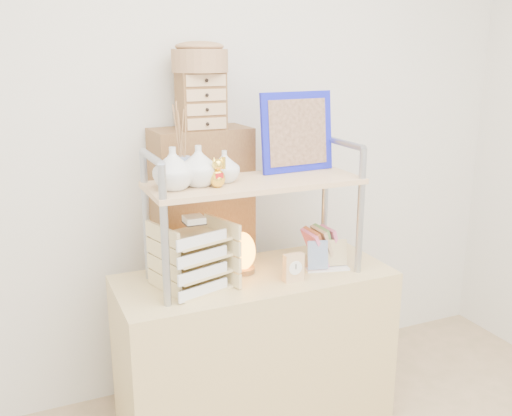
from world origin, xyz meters
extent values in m
cube|color=silver|center=(0.00, 1.70, 1.30)|extent=(3.40, 0.02, 2.60)
cube|color=tan|center=(0.00, 1.20, 0.38)|extent=(1.20, 0.50, 0.75)
cube|color=brown|center=(-0.11, 1.57, 0.68)|extent=(0.46, 0.26, 1.35)
cylinder|color=#979BA5|center=(-0.43, 1.05, 1.02)|extent=(0.03, 0.03, 0.55)
cylinder|color=#979BA5|center=(-0.43, 1.35, 1.02)|extent=(0.03, 0.03, 0.55)
cylinder|color=#979BA5|center=(-0.43, 1.20, 1.30)|extent=(0.03, 0.30, 0.03)
cylinder|color=#979BA5|center=(0.43, 1.05, 1.02)|extent=(0.03, 0.03, 0.55)
cylinder|color=#979BA5|center=(0.43, 1.35, 1.02)|extent=(0.03, 0.03, 0.55)
cylinder|color=#979BA5|center=(0.43, 1.20, 1.30)|extent=(0.03, 0.30, 0.03)
cube|color=tan|center=(0.00, 1.20, 1.16)|extent=(0.90, 0.34, 0.02)
imported|color=silver|center=(-0.35, 1.18, 1.25)|extent=(0.16, 0.16, 0.17)
imported|color=silver|center=(-0.24, 1.20, 1.25)|extent=(0.16, 0.16, 0.16)
imported|color=silver|center=(-0.13, 1.22, 1.24)|extent=(0.13, 0.13, 0.13)
cylinder|color=#224D97|center=(-0.27, 1.32, 1.22)|extent=(0.07, 0.07, 0.10)
cube|color=#1319B5|center=(0.25, 1.30, 1.35)|extent=(0.35, 0.08, 0.35)
cube|color=brown|center=(0.25, 1.29, 1.35)|extent=(0.29, 0.05, 0.29)
cube|color=#D95F8D|center=(0.38, 1.20, 0.83)|extent=(0.06, 0.12, 0.17)
cube|color=#679A4D|center=(0.36, 1.22, 0.83)|extent=(0.07, 0.12, 0.17)
cube|color=tan|center=(0.34, 1.20, 0.83)|extent=(0.07, 0.13, 0.17)
cube|color=#C85E2F|center=(0.32, 1.22, 0.83)|extent=(0.08, 0.14, 0.16)
cube|color=#D95F8D|center=(0.30, 1.20, 0.83)|extent=(0.08, 0.14, 0.16)
cube|color=tan|center=(-0.28, 1.18, 0.76)|extent=(0.31, 0.30, 0.01)
cube|color=white|center=(-0.28, 1.07, 0.78)|extent=(0.22, 0.08, 0.05)
cube|color=tan|center=(-0.28, 1.18, 0.83)|extent=(0.31, 0.30, 0.01)
cube|color=white|center=(-0.28, 1.07, 0.85)|extent=(0.22, 0.08, 0.05)
cube|color=tan|center=(-0.28, 1.18, 0.90)|extent=(0.31, 0.30, 0.01)
cube|color=white|center=(-0.28, 1.07, 0.92)|extent=(0.22, 0.08, 0.05)
cube|color=tan|center=(-0.28, 1.18, 0.97)|extent=(0.31, 0.30, 0.01)
cube|color=white|center=(-0.28, 1.07, 0.99)|extent=(0.22, 0.08, 0.05)
cube|color=beige|center=(-0.28, 1.16, 1.04)|extent=(0.08, 0.08, 0.03)
cylinder|color=brown|center=(-0.04, 1.25, 0.76)|extent=(0.10, 0.10, 0.02)
ellipsoid|color=orange|center=(-0.04, 1.25, 0.85)|extent=(0.12, 0.11, 0.16)
cube|color=tan|center=(0.12, 1.07, 0.81)|extent=(0.09, 0.04, 0.12)
cylinder|color=white|center=(0.12, 1.05, 0.82)|extent=(0.06, 0.01, 0.06)
cube|color=white|center=(0.32, 1.12, 0.75)|extent=(0.20, 0.10, 0.01)
cube|color=navy|center=(0.27, 1.13, 0.83)|extent=(0.10, 0.05, 0.13)
cube|color=tan|center=(0.37, 1.13, 0.82)|extent=(0.09, 0.05, 0.12)
cube|color=brown|center=(-0.11, 1.55, 1.48)|extent=(0.20, 0.15, 0.25)
cube|color=tan|center=(-0.11, 1.47, 1.38)|extent=(0.18, 0.01, 0.05)
cube|color=tan|center=(-0.11, 1.47, 1.44)|extent=(0.18, 0.01, 0.05)
cube|color=tan|center=(-0.11, 1.47, 1.51)|extent=(0.18, 0.01, 0.05)
cube|color=tan|center=(-0.11, 1.47, 1.57)|extent=(0.18, 0.01, 0.05)
cylinder|color=olive|center=(-0.11, 1.55, 1.65)|extent=(0.25, 0.25, 0.10)
camera|label=1|loc=(-0.92, -0.92, 1.70)|focal=40.00mm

